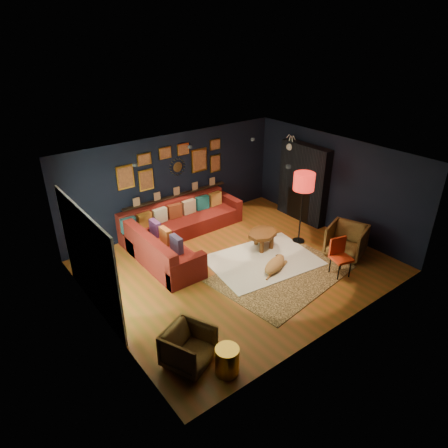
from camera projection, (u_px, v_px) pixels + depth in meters
floor at (238, 266)px, 9.44m from camera, size 6.50×6.50×0.00m
room_walls at (239, 205)px, 8.72m from camera, size 6.50×6.50×6.50m
sectional at (175, 233)px, 10.24m from camera, size 3.41×2.69×0.86m
ledge at (177, 195)px, 10.92m from camera, size 3.20×0.12×0.04m
gallery_wall at (174, 164)px, 10.53m from camera, size 3.15×0.04×1.02m
sunburst_mirror at (177, 167)px, 10.64m from camera, size 0.47×0.16×0.47m
fireplace at (303, 185)px, 11.29m from camera, size 0.31×1.60×2.20m
deer_head at (294, 146)px, 11.20m from camera, size 0.50×0.28×0.45m
sliding_door at (89, 260)px, 7.62m from camera, size 0.06×2.80×2.20m
ceiling_spots at (217, 153)px, 8.84m from camera, size 3.30×2.50×0.06m
shag_rug at (263, 261)px, 9.62m from camera, size 2.72×2.13×0.03m
leopard_rug at (281, 274)px, 9.14m from camera, size 3.23×2.49×0.02m
coffee_table at (263, 235)px, 9.99m from camera, size 1.04×0.90×0.44m
pouf at (158, 250)px, 9.70m from camera, size 0.52×0.52×0.34m
armchair_left at (189, 346)px, 6.61m from camera, size 0.96×0.93×0.76m
armchair_right at (346, 239)px, 9.71m from camera, size 1.03×1.06×0.87m
gold_stool at (227, 360)px, 6.49m from camera, size 0.40×0.40×0.50m
orange_chair at (340, 254)px, 8.95m from camera, size 0.51×0.51×0.88m
floor_lamp at (304, 184)px, 9.76m from camera, size 0.52×0.52×1.90m
dog at (275, 263)px, 9.21m from camera, size 1.19×0.88×0.34m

